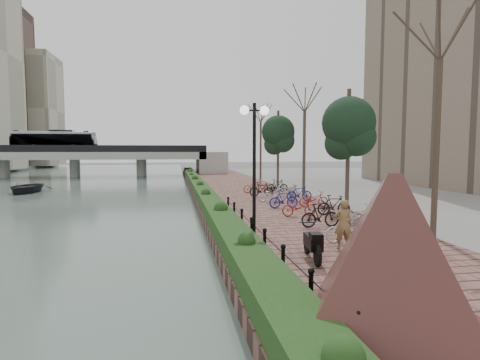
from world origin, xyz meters
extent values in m
plane|color=#59595B|center=(0.00, 0.00, 0.00)|extent=(220.00, 220.00, 0.00)
cube|color=#4F6359|center=(-15.00, 25.00, 0.01)|extent=(30.00, 130.00, 0.02)
cube|color=brown|center=(4.00, 17.50, 0.25)|extent=(8.00, 75.00, 0.50)
cube|color=slate|center=(20.00, 17.50, 0.25)|extent=(24.00, 75.00, 0.50)
cube|color=#1B3212|center=(0.60, 20.00, 0.80)|extent=(1.10, 56.00, 0.60)
cylinder|color=black|center=(1.40, -5.00, 0.85)|extent=(0.10, 0.10, 0.70)
cylinder|color=black|center=(1.40, -3.00, 0.85)|extent=(0.10, 0.10, 0.70)
cylinder|color=black|center=(1.40, -1.00, 0.85)|extent=(0.10, 0.10, 0.70)
cylinder|color=black|center=(1.40, 1.00, 0.85)|extent=(0.10, 0.10, 0.70)
cylinder|color=black|center=(1.40, 3.00, 0.85)|extent=(0.10, 0.10, 0.70)
cylinder|color=black|center=(1.40, 5.00, 0.85)|extent=(0.10, 0.10, 0.70)
cylinder|color=black|center=(1.40, 7.00, 0.85)|extent=(0.10, 0.10, 0.70)
cylinder|color=black|center=(1.40, 9.00, 0.85)|extent=(0.10, 0.10, 0.70)
cube|color=#42241C|center=(2.35, -4.34, 0.60)|extent=(3.40, 3.40, 0.20)
pyramid|color=#42241C|center=(2.35, -4.34, 2.00)|extent=(4.75, 4.75, 2.60)
cylinder|color=black|center=(1.41, 2.62, 2.90)|extent=(0.12, 0.12, 4.81)
cylinder|color=black|center=(1.41, 2.62, 5.06)|extent=(0.70, 0.06, 0.06)
sphere|color=white|center=(1.06, 2.62, 5.06)|extent=(0.32, 0.32, 0.32)
sphere|color=white|center=(1.76, 2.62, 5.06)|extent=(0.32, 0.32, 0.32)
imported|color=brown|center=(4.00, 1.03, 1.31)|extent=(0.65, 0.49, 1.62)
imported|color=silver|center=(4.60, 1.91, 0.95)|extent=(0.60, 1.72, 0.90)
imported|color=black|center=(4.60, 4.51, 1.00)|extent=(0.47, 1.66, 1.00)
imported|color=maroon|center=(4.60, 7.11, 0.95)|extent=(0.60, 1.71, 0.90)
imported|color=navy|center=(4.60, 9.71, 1.00)|extent=(0.47, 1.66, 1.00)
imported|color=silver|center=(4.60, 12.31, 0.95)|extent=(0.60, 1.71, 0.90)
imported|color=black|center=(4.60, 14.91, 1.00)|extent=(0.47, 1.66, 1.00)
imported|color=maroon|center=(4.60, 17.51, 0.95)|extent=(0.60, 1.72, 0.90)
imported|color=navy|center=(6.40, 1.91, 1.00)|extent=(0.47, 1.66, 1.00)
imported|color=silver|center=(6.40, 4.51, 0.95)|extent=(0.60, 1.71, 0.90)
imported|color=black|center=(6.40, 7.11, 1.00)|extent=(0.47, 1.66, 1.00)
imported|color=maroon|center=(6.40, 9.71, 0.95)|extent=(0.60, 1.71, 0.90)
imported|color=navy|center=(6.40, 12.31, 1.00)|extent=(0.47, 1.66, 1.00)
imported|color=silver|center=(6.40, 14.91, 0.95)|extent=(0.60, 1.71, 0.90)
imported|color=black|center=(6.40, 17.51, 1.00)|extent=(0.47, 1.66, 1.00)
cube|color=#B0B0AA|center=(-15.00, 45.00, 3.00)|extent=(36.00, 8.00, 1.00)
cube|color=black|center=(-15.00, 41.10, 3.95)|extent=(36.00, 0.15, 0.90)
cube|color=black|center=(-15.00, 48.90, 3.95)|extent=(36.00, 0.15, 0.90)
cylinder|color=#B0B0AA|center=(-24.00, 45.00, 1.25)|extent=(1.40, 1.40, 2.50)
cylinder|color=#B0B0AA|center=(-15.00, 45.00, 1.25)|extent=(1.40, 1.40, 2.50)
cylinder|color=#B0B0AA|center=(-6.00, 45.00, 1.25)|extent=(1.40, 1.40, 2.50)
imported|color=silver|center=(-17.43, 45.00, 5.00)|extent=(2.52, 10.77, 3.00)
imported|color=#232328|center=(-14.18, 25.18, 0.50)|extent=(3.49, 4.78, 0.96)
cube|color=#AEA991|center=(-33.00, 80.00, 12.50)|extent=(12.00, 12.00, 24.00)
camera|label=1|loc=(-1.32, -10.10, 3.68)|focal=28.00mm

